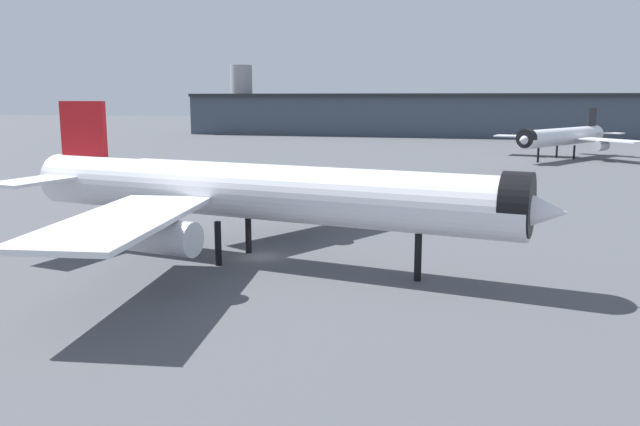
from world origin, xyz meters
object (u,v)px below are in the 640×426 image
airliner_far_taxiway (563,137)px  baggage_cart_trailing (203,199)px  airliner_near_gate (252,192)px  service_truck_front (479,208)px  traffic_cone_near_nose (276,202)px

airliner_far_taxiway → baggage_cart_trailing: size_ratio=14.47×
airliner_near_gate → airliner_far_taxiway: size_ratio=1.41×
airliner_far_taxiway → service_truck_front: size_ratio=6.64×
airliner_far_taxiway → service_truck_front: 93.17m
airliner_far_taxiway → service_truck_front: bearing=19.4°
baggage_cart_trailing → traffic_cone_near_nose: size_ratio=3.63×
service_truck_front → traffic_cone_near_nose: 29.60m
service_truck_front → baggage_cart_trailing: service_truck_front is taller
service_truck_front → baggage_cart_trailing: (-38.85, 3.79, -0.61)m
baggage_cart_trailing → traffic_cone_near_nose: 10.52m
airliner_far_taxiway → traffic_cone_near_nose: (-51.66, -83.44, -5.22)m
airliner_near_gate → baggage_cart_trailing: 34.55m
airliner_near_gate → baggage_cart_trailing: (-17.11, 29.47, -5.67)m
baggage_cart_trailing → traffic_cone_near_nose: bearing=-90.2°
service_truck_front → traffic_cone_near_nose: (-28.78, 6.79, -1.21)m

